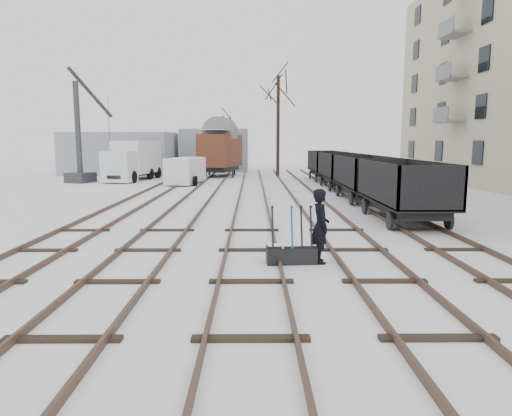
# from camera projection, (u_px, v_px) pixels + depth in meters

# --- Properties ---
(ground) EXTENTS (120.00, 120.00, 0.00)m
(ground) POSITION_uv_depth(u_px,v_px,m) (251.00, 283.00, 10.24)
(ground) COLOR white
(ground) RESTS_ON ground
(tracks) EXTENTS (13.90, 52.00, 0.16)m
(tracks) POSITION_uv_depth(u_px,v_px,m) (252.00, 201.00, 23.76)
(tracks) COLOR black
(tracks) RESTS_ON ground
(shed_left) EXTENTS (10.00, 8.00, 4.10)m
(shed_left) POSITION_uv_depth(u_px,v_px,m) (122.00, 153.00, 45.47)
(shed_left) COLOR gray
(shed_left) RESTS_ON ground
(shed_right) EXTENTS (7.00, 6.00, 4.50)m
(shed_right) POSITION_uv_depth(u_px,v_px,m) (216.00, 150.00, 49.46)
(shed_right) COLOR gray
(shed_right) RESTS_ON ground
(ground_frame) EXTENTS (1.33, 0.52, 1.49)m
(ground_frame) POSITION_uv_depth(u_px,v_px,m) (292.00, 253.00, 11.81)
(ground_frame) COLOR black
(ground_frame) RESTS_ON ground
(worker) EXTENTS (0.54, 0.76, 1.94)m
(worker) POSITION_uv_depth(u_px,v_px,m) (320.00, 226.00, 11.82)
(worker) COLOR black
(worker) RESTS_ON ground
(freight_wagon_a) EXTENTS (2.32, 5.79, 2.36)m
(freight_wagon_a) POSITION_uv_depth(u_px,v_px,m) (403.00, 199.00, 18.06)
(freight_wagon_a) COLOR black
(freight_wagon_a) RESTS_ON ground
(freight_wagon_b) EXTENTS (2.32, 5.79, 2.36)m
(freight_wagon_b) POSITION_uv_depth(u_px,v_px,m) (364.00, 184.00, 24.39)
(freight_wagon_b) COLOR black
(freight_wagon_b) RESTS_ON ground
(freight_wagon_c) EXTENTS (2.32, 5.79, 2.36)m
(freight_wagon_c) POSITION_uv_depth(u_px,v_px,m) (341.00, 175.00, 30.72)
(freight_wagon_c) COLOR black
(freight_wagon_c) RESTS_ON ground
(freight_wagon_d) EXTENTS (2.32, 5.79, 2.36)m
(freight_wagon_d) POSITION_uv_depth(u_px,v_px,m) (326.00, 169.00, 37.06)
(freight_wagon_d) COLOR black
(freight_wagon_d) RESTS_ON ground
(box_van_wagon) EXTENTS (4.12, 5.98, 4.16)m
(box_van_wagon) POSITION_uv_depth(u_px,v_px,m) (220.00, 150.00, 41.22)
(box_van_wagon) COLOR black
(box_van_wagon) RESTS_ON ground
(lorry) EXTENTS (3.13, 7.29, 3.20)m
(lorry) POSITION_uv_depth(u_px,v_px,m) (133.00, 160.00, 37.04)
(lorry) COLOR black
(lorry) RESTS_ON ground
(panel_van) EXTENTS (2.61, 4.67, 1.95)m
(panel_van) POSITION_uv_depth(u_px,v_px,m) (186.00, 170.00, 33.82)
(panel_van) COLOR silver
(panel_van) RESTS_ON ground
(crane) EXTENTS (2.21, 5.14, 8.63)m
(crane) POSITION_uv_depth(u_px,v_px,m) (80.00, 153.00, 35.14)
(crane) COLOR #303035
(crane) RESTS_ON ground
(tree_far_left) EXTENTS (0.30, 0.30, 5.95)m
(tree_far_left) POSITION_uv_depth(u_px,v_px,m) (223.00, 143.00, 51.34)
(tree_far_left) COLOR black
(tree_far_left) RESTS_ON ground
(tree_far_right) EXTENTS (0.30, 0.30, 8.91)m
(tree_far_right) POSITION_uv_depth(u_px,v_px,m) (278.00, 127.00, 40.80)
(tree_far_right) COLOR black
(tree_far_right) RESTS_ON ground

